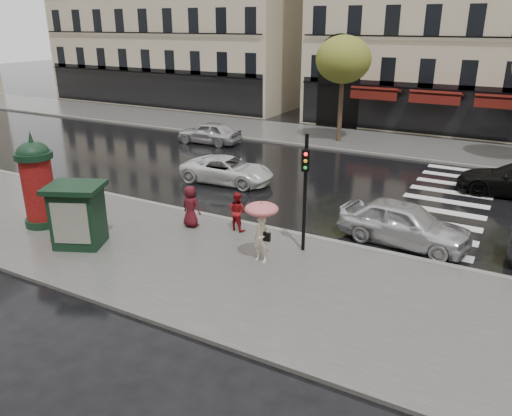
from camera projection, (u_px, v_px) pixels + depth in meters
The scene contains 16 objects.
ground at pixel (209, 257), 16.64m from camera, with size 160.00×160.00×0.00m, color black.
near_sidewalk at pixel (200, 261), 16.21m from camera, with size 90.00×7.00×0.12m, color #474744.
far_sidewalk at pixel (373, 142), 32.20m from camera, with size 90.00×6.00×0.12m, color #474744.
near_kerb at pixel (253, 225), 19.07m from camera, with size 90.00×0.25×0.14m, color slate.
far_kerb at pixel (359, 152), 29.74m from camera, with size 90.00×0.25×0.14m, color slate.
zebra_crossing at pixel (446, 201), 21.80m from camera, with size 3.60×11.75×0.01m, color silver.
tree_far_left at pixel (343, 60), 30.50m from camera, with size 3.40×3.40×6.64m.
woman_umbrella at pixel (262, 222), 15.62m from camera, with size 1.06×1.06×2.04m.
woman_red at pixel (237, 211), 18.26m from camera, with size 0.71×0.55×1.46m, color maroon.
man_burgundy at pixel (191, 206), 18.55m from camera, with size 0.77×0.50×1.58m, color #4B0F17.
morris_column at pixel (37, 181), 18.39m from camera, with size 1.34×1.34×3.61m.
traffic_light at pixel (305, 182), 15.97m from camera, with size 0.29×0.39×3.98m.
newsstand at pixel (78, 215), 16.88m from camera, with size 2.27×2.12×2.17m.
car_silver at pixel (404, 223), 17.37m from camera, with size 1.83×4.54×1.55m, color silver.
car_white at pixel (227, 170), 24.13m from camera, with size 2.09×4.53×1.26m, color white.
car_far_silver at pixel (209, 133), 31.85m from camera, with size 1.68×4.18×1.42m, color silver.
Camera 1 is at (8.62, -12.39, 7.36)m, focal length 35.00 mm.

